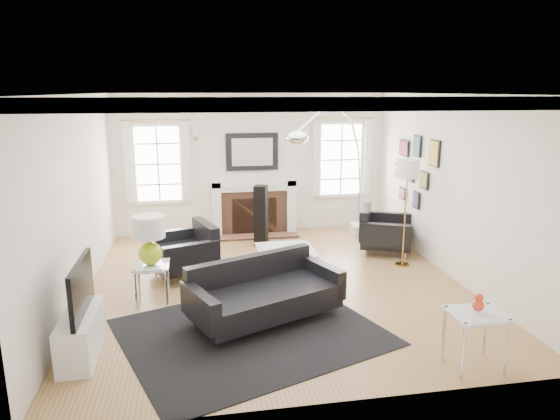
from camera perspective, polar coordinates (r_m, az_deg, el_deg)
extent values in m
plane|color=olive|center=(7.62, -0.41, -8.43)|extent=(6.00, 6.00, 0.00)
cube|color=white|center=(10.15, -3.22, 5.28)|extent=(5.50, 0.04, 2.80)
cube|color=white|center=(4.39, 6.05, -5.86)|extent=(5.50, 0.04, 2.80)
cube|color=white|center=(7.30, -22.24, 1.04)|extent=(0.04, 6.00, 2.80)
cube|color=white|center=(8.13, 19.10, 2.49)|extent=(0.04, 6.00, 2.80)
cube|color=white|center=(7.07, -0.44, 13.12)|extent=(5.50, 6.00, 0.02)
cube|color=white|center=(7.07, -0.44, 12.63)|extent=(5.50, 6.00, 0.12)
cube|color=white|center=(10.05, -7.27, 0.18)|extent=(0.18, 0.38, 1.10)
cube|color=white|center=(10.22, 1.16, 0.51)|extent=(0.18, 0.38, 1.10)
cube|color=white|center=(10.01, -3.06, 3.14)|extent=(1.70, 0.38, 0.12)
cube|color=white|center=(10.02, -3.05, 2.58)|extent=(1.50, 0.34, 0.10)
cube|color=brown|center=(10.15, -3.03, -0.18)|extent=(1.30, 0.30, 0.90)
cube|color=black|center=(10.07, -2.95, -0.70)|extent=(0.90, 0.10, 0.76)
cube|color=brown|center=(10.00, -2.81, -2.93)|extent=(1.70, 0.50, 0.04)
cube|color=black|center=(10.07, -3.21, 6.66)|extent=(1.05, 0.06, 0.75)
cube|color=white|center=(10.04, -3.19, 6.63)|extent=(0.82, 0.02, 0.55)
cube|color=white|center=(10.07, -13.76, 5.14)|extent=(1.00, 0.05, 1.60)
cube|color=white|center=(10.04, -13.77, 5.11)|extent=(0.84, 0.02, 1.44)
cube|color=white|center=(10.01, -16.96, 5.19)|extent=(0.14, 0.05, 1.55)
cube|color=white|center=(9.94, -10.63, 5.48)|extent=(0.14, 0.05, 1.55)
cube|color=white|center=(10.48, 6.94, 5.75)|extent=(1.00, 0.05, 1.60)
cube|color=white|center=(10.46, 6.99, 5.72)|extent=(0.84, 0.02, 1.44)
cube|color=white|center=(10.24, 4.15, 5.91)|extent=(0.14, 0.05, 1.55)
cube|color=white|center=(10.55, 9.98, 5.97)|extent=(0.14, 0.05, 1.55)
cube|color=black|center=(8.57, 17.23, 6.22)|extent=(0.03, 0.34, 0.44)
cube|color=gold|center=(8.56, 17.13, 6.22)|extent=(0.01, 0.29, 0.39)
cube|color=black|center=(9.14, 15.42, 7.07)|extent=(0.03, 0.28, 0.38)
cube|color=#305884|center=(9.13, 15.32, 7.08)|extent=(0.01, 0.23, 0.33)
cube|color=black|center=(9.65, 14.00, 6.88)|extent=(0.03, 0.40, 0.30)
cube|color=#982E4E|center=(9.64, 13.90, 6.88)|extent=(0.01, 0.35, 0.25)
cube|color=black|center=(8.90, 16.15, 3.29)|extent=(0.03, 0.30, 0.30)
cube|color=olive|center=(8.90, 16.04, 3.29)|extent=(0.01, 0.25, 0.25)
cube|color=black|center=(9.39, 14.72, 4.19)|extent=(0.03, 0.26, 0.34)
cube|color=#45745A|center=(9.38, 14.62, 4.19)|extent=(0.01, 0.21, 0.29)
cube|color=black|center=(9.89, 13.39, 4.43)|extent=(0.03, 0.32, 0.24)
cube|color=tan|center=(9.88, 13.30, 4.43)|extent=(0.01, 0.27, 0.19)
cube|color=black|center=(9.20, 15.31, 1.12)|extent=(0.03, 0.24, 0.30)
cube|color=#563870|center=(9.19, 15.21, 1.11)|extent=(0.01, 0.19, 0.25)
cube|color=black|center=(9.73, 13.84, 1.87)|extent=(0.03, 0.28, 0.22)
cube|color=#AC6485|center=(9.73, 13.74, 1.87)|extent=(0.01, 0.23, 0.17)
cube|color=white|center=(6.02, -21.78, -13.10)|extent=(0.35, 1.00, 0.50)
cube|color=black|center=(5.79, -21.77, -8.21)|extent=(0.05, 1.00, 0.58)
cube|color=black|center=(6.22, -3.33, -13.73)|extent=(3.55, 3.27, 0.01)
cube|color=black|center=(6.38, -1.65, -10.21)|extent=(2.01, 1.51, 0.30)
cube|color=black|center=(6.60, -3.42, -7.31)|extent=(1.73, 0.85, 0.51)
cube|color=black|center=(5.96, -9.10, -10.91)|extent=(0.47, 0.84, 0.38)
cube|color=black|center=(6.80, 4.79, -7.60)|extent=(0.47, 0.84, 0.38)
cube|color=black|center=(8.00, -11.05, -5.30)|extent=(1.10, 1.10, 0.33)
cube|color=black|center=(8.04, -8.47, -3.30)|extent=(0.42, 0.87, 0.54)
cube|color=black|center=(8.36, -11.99, -3.59)|extent=(0.87, 0.40, 0.41)
cube|color=black|center=(7.56, -10.10, -5.32)|extent=(0.87, 0.40, 0.41)
cube|color=black|center=(9.18, 12.04, -2.91)|extent=(1.13, 1.13, 0.32)
cube|color=black|center=(9.13, 9.69, -1.35)|extent=(0.47, 0.85, 0.54)
cube|color=black|center=(8.73, 12.00, -2.88)|extent=(0.84, 0.46, 0.41)
cube|color=black|center=(9.56, 12.14, -1.46)|extent=(0.84, 0.46, 0.41)
cube|color=silver|center=(7.93, 0.67, -4.57)|extent=(0.90, 0.90, 0.02)
cylinder|color=silver|center=(7.55, -1.83, -7.05)|extent=(0.04, 0.04, 0.40)
cylinder|color=silver|center=(7.69, 4.24, -6.67)|extent=(0.04, 0.04, 0.40)
cylinder|color=silver|center=(8.31, -2.63, -5.10)|extent=(0.04, 0.04, 0.40)
cylinder|color=silver|center=(8.44, 2.90, -4.79)|extent=(0.04, 0.04, 0.40)
cube|color=silver|center=(7.08, -14.52, -6.13)|extent=(0.48, 0.48, 0.02)
cylinder|color=silver|center=(7.00, -16.19, -8.71)|extent=(0.04, 0.04, 0.53)
cylinder|color=silver|center=(6.96, -12.84, -8.62)|extent=(0.04, 0.04, 0.53)
cylinder|color=silver|center=(7.37, -15.86, -7.53)|extent=(0.04, 0.04, 0.53)
cylinder|color=silver|center=(7.34, -12.70, -7.44)|extent=(0.04, 0.04, 0.53)
cube|color=silver|center=(5.63, 21.63, -10.96)|extent=(0.56, 0.47, 0.02)
cylinder|color=silver|center=(5.49, 20.21, -14.95)|extent=(0.04, 0.04, 0.62)
cylinder|color=silver|center=(5.73, 24.52, -14.10)|extent=(0.04, 0.04, 0.62)
cylinder|color=silver|center=(5.79, 18.24, -13.23)|extent=(0.04, 0.04, 0.62)
cylinder|color=silver|center=(6.02, 22.40, -12.53)|extent=(0.04, 0.04, 0.62)
sphere|color=#A6CB19|center=(7.02, -14.60, -4.82)|extent=(0.32, 0.32, 0.32)
cylinder|color=#A6CB19|center=(6.97, -14.68, -3.56)|extent=(0.04, 0.04, 0.13)
cylinder|color=white|center=(6.92, -14.78, -1.86)|extent=(0.43, 0.43, 0.30)
sphere|color=red|center=(5.59, 21.71, -10.11)|extent=(0.12, 0.12, 0.12)
sphere|color=red|center=(5.56, 21.79, -9.27)|extent=(0.09, 0.09, 0.09)
cube|color=white|center=(10.21, 8.93, -2.21)|extent=(0.28, 0.44, 0.22)
ellipsoid|color=silver|center=(8.16, 1.98, 8.32)|extent=(0.38, 0.38, 0.23)
cylinder|color=#AA863B|center=(8.62, 13.76, -6.08)|extent=(0.23, 0.23, 0.03)
cylinder|color=#AA863B|center=(8.40, 14.06, -1.10)|extent=(0.03, 0.03, 1.58)
cylinder|color=white|center=(8.23, 14.39, 4.60)|extent=(0.36, 0.36, 0.29)
cube|color=black|center=(9.31, -2.19, -0.66)|extent=(0.30, 0.30, 1.14)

